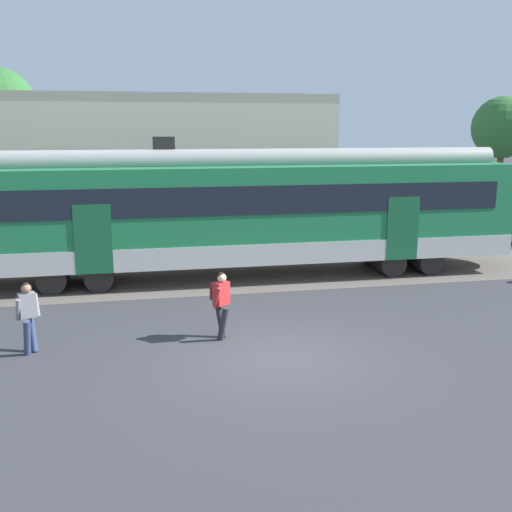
# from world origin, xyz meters

# --- Properties ---
(ground_plane) EXTENTS (160.00, 160.00, 0.00)m
(ground_plane) POSITION_xyz_m (0.00, 0.00, 0.00)
(ground_plane) COLOR #38383D
(pedestrian_grey) EXTENTS (0.52, 0.71, 1.67)m
(pedestrian_grey) POSITION_xyz_m (-5.50, 1.37, 0.99)
(pedestrian_grey) COLOR navy
(pedestrian_grey) RESTS_ON ground
(pedestrian_red) EXTENTS (0.51, 0.71, 1.67)m
(pedestrian_red) POSITION_xyz_m (-1.12, 1.46, 0.99)
(pedestrian_red) COLOR #28282D
(pedestrian_red) RESTS_ON ground
(background_building) EXTENTS (21.38, 5.00, 9.20)m
(background_building) POSITION_xyz_m (-5.05, 15.20, 3.21)
(background_building) COLOR beige
(background_building) RESTS_ON ground
(street_tree_right) EXTENTS (3.13, 3.13, 6.58)m
(street_tree_right) POSITION_xyz_m (15.54, 15.84, 4.97)
(street_tree_right) COLOR brown
(street_tree_right) RESTS_ON ground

